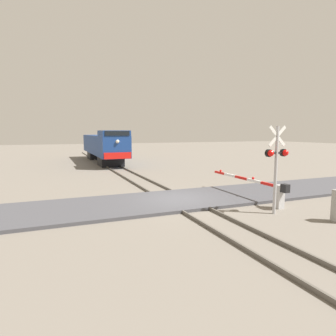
% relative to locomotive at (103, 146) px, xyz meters
% --- Properties ---
extents(ground_plane, '(160.00, 160.00, 0.00)m').
position_rel_locomotive_xyz_m(ground_plane, '(0.00, -22.23, -2.02)').
color(ground_plane, slate).
extents(rail_track_left, '(0.08, 80.00, 0.15)m').
position_rel_locomotive_xyz_m(rail_track_left, '(-0.72, -22.23, -1.95)').
color(rail_track_left, '#59544C').
rests_on(rail_track_left, ground_plane).
extents(rail_track_right, '(0.08, 80.00, 0.15)m').
position_rel_locomotive_xyz_m(rail_track_right, '(0.72, -22.23, -1.95)').
color(rail_track_right, '#59544C').
rests_on(rail_track_right, ground_plane).
extents(road_surface, '(36.00, 4.58, 0.16)m').
position_rel_locomotive_xyz_m(road_surface, '(0.00, -22.23, -1.95)').
color(road_surface, '#47474C').
rests_on(road_surface, ground_plane).
extents(locomotive, '(2.86, 16.58, 3.88)m').
position_rel_locomotive_xyz_m(locomotive, '(0.00, 0.00, 0.00)').
color(locomotive, black).
rests_on(locomotive, ground_plane).
extents(crossing_signal, '(1.18, 0.33, 4.03)m').
position_rel_locomotive_xyz_m(crossing_signal, '(3.15, -26.16, 0.48)').
color(crossing_signal, '#ADADB2').
rests_on(crossing_signal, ground_plane).
extents(crossing_gate, '(0.36, 6.51, 1.27)m').
position_rel_locomotive_xyz_m(crossing_gate, '(4.06, -24.55, -1.22)').
color(crossing_gate, silver).
rests_on(crossing_gate, ground_plane).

